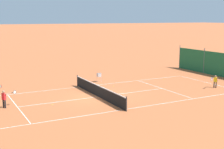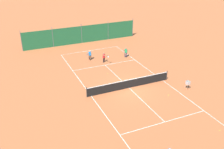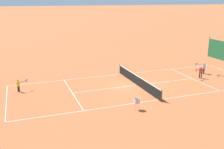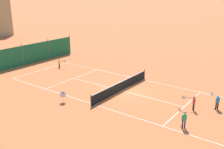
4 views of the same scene
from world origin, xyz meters
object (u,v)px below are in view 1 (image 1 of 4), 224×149
(player_near_baseline, at_px, (5,98))
(ball_hopper, at_px, (99,75))
(player_near_service, at_px, (215,81))
(tennis_ball_by_net_right, at_px, (113,86))
(tennis_net, at_px, (98,91))
(tennis_ball_service_box, at_px, (52,105))
(tennis_ball_near_corner, at_px, (164,79))

(player_near_baseline, bearing_deg, ball_hopper, 117.48)
(player_near_service, relative_size, tennis_ball_by_net_right, 17.54)
(player_near_baseline, xyz_separation_m, ball_hopper, (-5.09, 9.79, -0.09))
(player_near_baseline, distance_m, tennis_ball_by_net_right, 10.47)
(tennis_net, height_order, tennis_ball_service_box, tennis_net)
(tennis_ball_by_net_right, xyz_separation_m, tennis_ball_near_corner, (-0.51, 6.19, 0.00))
(tennis_ball_service_box, relative_size, tennis_ball_near_corner, 1.00)
(player_near_service, xyz_separation_m, ball_hopper, (-7.31, -8.24, -0.02))
(player_near_service, xyz_separation_m, tennis_ball_service_box, (-1.36, -14.86, -0.65))
(tennis_ball_service_box, relative_size, ball_hopper, 0.07)
(tennis_ball_service_box, height_order, ball_hopper, ball_hopper)
(tennis_ball_near_corner, bearing_deg, player_near_service, 18.02)
(player_near_service, bearing_deg, tennis_ball_service_box, -95.21)
(player_near_service, xyz_separation_m, tennis_ball_by_net_right, (-4.82, -7.92, -0.65))
(tennis_ball_near_corner, bearing_deg, tennis_ball_by_net_right, -85.29)
(ball_hopper, bearing_deg, player_near_baseline, -62.52)
(tennis_ball_by_net_right, bearing_deg, ball_hopper, -172.68)
(tennis_ball_service_box, distance_m, tennis_ball_near_corner, 13.71)
(player_near_service, distance_m, ball_hopper, 11.02)
(tennis_ball_near_corner, distance_m, ball_hopper, 6.83)
(player_near_baseline, bearing_deg, tennis_net, 88.30)
(tennis_ball_near_corner, bearing_deg, player_near_baseline, -79.18)
(tennis_ball_service_box, distance_m, ball_hopper, 8.92)
(tennis_ball_service_box, relative_size, tennis_ball_by_net_right, 1.00)
(tennis_ball_service_box, bearing_deg, tennis_ball_by_net_right, 116.56)
(tennis_ball_service_box, bearing_deg, player_near_baseline, -105.15)
(tennis_ball_service_box, distance_m, tennis_ball_by_net_right, 7.75)
(tennis_net, xyz_separation_m, player_near_baseline, (-0.21, -7.21, 0.24))
(tennis_ball_service_box, bearing_deg, ball_hopper, 131.99)
(player_near_service, bearing_deg, ball_hopper, -131.57)
(player_near_service, relative_size, tennis_ball_service_box, 17.54)
(tennis_ball_by_net_right, relative_size, ball_hopper, 0.07)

